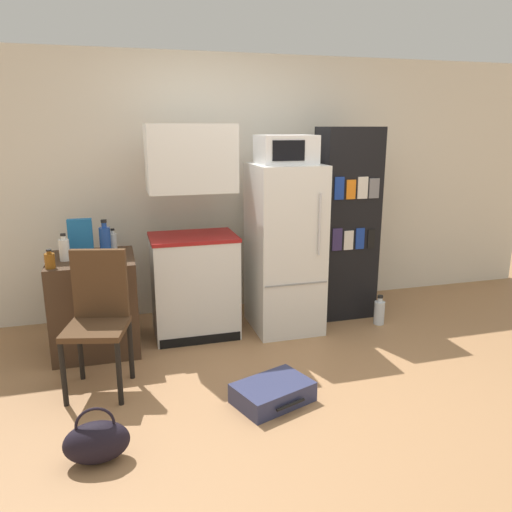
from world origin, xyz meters
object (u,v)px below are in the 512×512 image
at_px(bottle_blue_soda, 105,240).
at_px(suitcase_large_flat, 273,393).
at_px(side_table, 95,303).
at_px(bottle_clear_short, 113,242).
at_px(bottle_amber_beer, 50,260).
at_px(cereal_box, 81,237).
at_px(water_bottle_front, 379,312).
at_px(bookshelf, 346,224).
at_px(chair, 98,309).
at_px(kitchen_hutch, 193,244).
at_px(microwave, 286,150).
at_px(handbag, 97,442).
at_px(bottle_milk_white, 64,249).
at_px(refrigerator, 284,248).

xyz_separation_m(bottle_blue_soda, suitcase_large_flat, (1.03, -1.28, -0.84)).
distance_m(side_table, bottle_clear_short, 0.53).
xyz_separation_m(bottle_amber_beer, cereal_box, (0.21, 0.35, 0.09)).
xyz_separation_m(side_table, suitcase_large_flat, (1.15, -1.22, -0.32)).
bearing_deg(bottle_blue_soda, water_bottle_front, -5.71).
relative_size(bookshelf, chair, 1.84).
bearing_deg(side_table, bottle_amber_beer, -138.07).
distance_m(kitchen_hutch, bookshelf, 1.48).
distance_m(bottle_amber_beer, suitcase_large_flat, 1.90).
height_order(microwave, bottle_clear_short, microwave).
bearing_deg(chair, bookshelf, 33.95).
relative_size(side_table, handbag, 2.18).
height_order(kitchen_hutch, bottle_blue_soda, kitchen_hutch).
xyz_separation_m(bottle_blue_soda, cereal_box, (-0.19, 0.04, 0.03)).
height_order(bottle_milk_white, water_bottle_front, bottle_milk_white).
relative_size(kitchen_hutch, microwave, 3.82).
bearing_deg(bottle_milk_white, kitchen_hutch, 6.68).
bearing_deg(suitcase_large_flat, bottle_amber_beer, 125.70).
bearing_deg(side_table, water_bottle_front, -4.16).
height_order(bookshelf, water_bottle_front, bookshelf).
bearing_deg(cereal_box, bookshelf, 1.47).
bearing_deg(bottle_clear_short, suitcase_large_flat, -54.66).
bearing_deg(kitchen_hutch, bottle_amber_beer, -163.70).
xyz_separation_m(cereal_box, handbag, (0.10, -1.65, -0.81)).
relative_size(handbag, water_bottle_front, 1.28).
bearing_deg(bottle_clear_short, refrigerator, -5.14).
bearing_deg(chair, microwave, 37.01).
bearing_deg(bookshelf, refrigerator, -167.93).
height_order(refrigerator, chair, refrigerator).
distance_m(bottle_blue_soda, suitcase_large_flat, 1.85).
relative_size(microwave, bottle_blue_soda, 1.64).
distance_m(suitcase_large_flat, water_bottle_front, 1.73).
distance_m(microwave, bookshelf, 0.99).
bearing_deg(suitcase_large_flat, side_table, 113.20).
xyz_separation_m(side_table, bookshelf, (2.32, 0.16, 0.51)).
height_order(microwave, bottle_milk_white, microwave).
distance_m(bottle_milk_white, water_bottle_front, 2.83).
distance_m(suitcase_large_flat, handbag, 1.17).
relative_size(side_table, bottle_amber_beer, 5.43).
relative_size(microwave, cereal_box, 1.60).
distance_m(kitchen_hutch, bottle_milk_white, 1.04).
bearing_deg(bottle_clear_short, water_bottle_front, -8.02).
xyz_separation_m(bookshelf, chair, (-2.26, -0.82, -0.33)).
bearing_deg(cereal_box, handbag, -86.54).
distance_m(cereal_box, chair, 0.85).
height_order(bottle_clear_short, bottle_amber_beer, bottle_clear_short).
height_order(kitchen_hutch, bottle_amber_beer, kitchen_hutch).
xyz_separation_m(microwave, bookshelf, (0.67, 0.14, -0.71)).
bearing_deg(bottle_milk_white, suitcase_large_flat, -41.30).
bearing_deg(chair, kitchen_hutch, 57.35).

